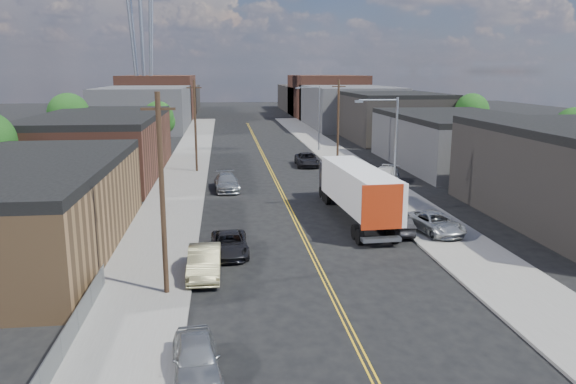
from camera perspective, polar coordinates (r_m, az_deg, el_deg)
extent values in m
plane|color=black|center=(77.74, -2.70, 4.07)|extent=(260.00, 260.00, 0.00)
cube|color=gold|center=(62.96, -1.75, 2.17)|extent=(0.32, 120.00, 0.01)
cube|color=slate|center=(62.88, -10.42, 2.03)|extent=(5.00, 140.00, 0.15)
cube|color=slate|center=(64.44, 6.70, 2.39)|extent=(5.00, 140.00, 0.15)
cube|color=brown|center=(38.01, -26.08, -1.89)|extent=(12.00, 22.00, 5.00)
cube|color=black|center=(37.49, -26.48, 2.27)|extent=(12.00, 22.00, 0.60)
cube|color=#522C21|center=(62.62, -18.38, 4.28)|extent=(12.00, 26.00, 6.00)
cube|color=black|center=(62.29, -18.58, 7.28)|extent=(12.00, 26.00, 0.60)
cube|color=navy|center=(42.71, 22.08, 1.40)|extent=(0.30, 20.00, 0.80)
cube|color=#39383B|center=(68.92, 16.77, 4.84)|extent=(14.00, 24.00, 5.50)
cube|color=black|center=(68.63, 16.93, 7.36)|extent=(14.00, 24.00, 0.60)
cube|color=black|center=(93.16, 10.49, 7.39)|extent=(14.00, 22.00, 7.00)
cube|color=black|center=(92.94, 10.58, 9.72)|extent=(14.00, 22.00, 0.60)
cube|color=#39383B|center=(112.98, -14.26, 8.27)|extent=(16.00, 30.00, 8.00)
cube|color=#39383B|center=(114.81, 6.17, 8.63)|extent=(16.00, 30.00, 8.00)
cube|color=#522C21|center=(137.71, -12.94, 9.39)|extent=(16.00, 26.00, 10.00)
cube|color=#522C21|center=(139.22, 3.89, 9.69)|extent=(16.00, 26.00, 10.00)
cube|color=black|center=(157.66, -12.14, 9.19)|extent=(16.00, 40.00, 7.00)
cube|color=black|center=(158.98, 2.56, 9.46)|extent=(16.00, 40.00, 7.00)
cylinder|color=gray|center=(127.96, -14.56, 13.60)|extent=(0.80, 0.80, 30.00)
cylinder|color=gray|center=(126.47, -15.48, 13.58)|extent=(1.94, 1.94, 29.98)
cylinder|color=gray|center=(126.00, -13.85, 13.67)|extent=(1.94, 1.94, 29.98)
cylinder|color=gray|center=(129.95, -15.24, 13.54)|extent=(1.94, 1.94, 29.98)
cylinder|color=gray|center=(129.49, -13.66, 13.63)|extent=(1.94, 1.94, 29.98)
cylinder|color=gray|center=(44.30, 10.85, 3.62)|extent=(0.18, 0.18, 9.00)
cylinder|color=gray|center=(43.45, 9.17, 9.22)|extent=(3.00, 0.12, 0.12)
cube|color=gray|center=(43.08, 7.22, 9.12)|extent=(0.60, 0.25, 0.18)
cylinder|color=gray|center=(78.18, 3.18, 7.43)|extent=(0.18, 0.18, 9.00)
cylinder|color=gray|center=(77.71, 2.11, 10.59)|extent=(3.00, 0.12, 0.12)
cube|color=gray|center=(77.50, 0.99, 10.51)|extent=(0.60, 0.25, 0.18)
cylinder|color=black|center=(27.60, -12.65, -0.50)|extent=(0.26, 0.26, 10.00)
cube|color=black|center=(27.01, -13.07, 8.22)|extent=(1.60, 0.12, 0.12)
cylinder|color=black|center=(62.14, -9.39, 6.53)|extent=(0.26, 0.26, 10.00)
cube|color=black|center=(61.89, -9.52, 10.41)|extent=(1.60, 0.12, 0.12)
cylinder|color=black|center=(66.43, 5.11, 7.00)|extent=(0.26, 0.26, 10.00)
cube|color=black|center=(66.19, 5.18, 10.62)|extent=(1.60, 0.12, 0.12)
cube|color=slate|center=(23.61, -22.05, -14.68)|extent=(0.02, 16.00, 1.20)
cube|color=slate|center=(23.35, -22.17, -13.36)|extent=(0.05, 16.00, 0.05)
cylinder|color=black|center=(74.71, -21.19, 4.68)|extent=(0.36, 0.36, 4.50)
sphere|color=#15390F|center=(74.38, -21.40, 7.42)|extent=(5.04, 5.04, 5.04)
sphere|color=#15390F|center=(74.59, -20.84, 6.78)|extent=(3.96, 3.96, 3.96)
sphere|color=#15390F|center=(74.17, -21.82, 6.89)|extent=(3.60, 3.60, 3.60)
cylinder|color=black|center=(79.79, -12.94, 5.34)|extent=(0.36, 0.36, 3.75)
sphere|color=#15390F|center=(79.51, -13.04, 7.49)|extent=(4.20, 4.20, 4.20)
sphere|color=#15390F|center=(79.80, -12.56, 6.99)|extent=(3.30, 3.30, 3.30)
sphere|color=#15390F|center=(79.21, -13.42, 7.07)|extent=(3.00, 3.00, 3.00)
cylinder|color=black|center=(64.08, 26.85, 2.85)|extent=(0.36, 0.36, 4.00)
sphere|color=#15390F|center=(63.72, 27.13, 5.68)|extent=(4.48, 4.48, 4.48)
sphere|color=#15390F|center=(63.16, 26.90, 5.15)|extent=(3.20, 3.20, 3.20)
cylinder|color=black|center=(84.94, 18.02, 5.62)|extent=(0.36, 0.36, 4.25)
sphere|color=#15390F|center=(84.65, 18.17, 7.91)|extent=(4.76, 4.76, 4.76)
sphere|color=#15390F|center=(85.23, 18.42, 7.34)|extent=(3.74, 3.74, 3.74)
sphere|color=#15390F|center=(84.12, 17.95, 7.49)|extent=(3.40, 3.40, 3.40)
cube|color=silver|center=(41.10, 7.21, 0.46)|extent=(3.35, 12.34, 2.85)
cube|color=#98250B|center=(35.35, 9.55, -1.53)|extent=(2.67, 0.27, 2.87)
cube|color=gray|center=(35.90, 9.43, -4.77)|extent=(2.54, 0.74, 0.25)
cube|color=black|center=(48.51, 5.08, 1.01)|extent=(2.73, 3.40, 3.15)
cylinder|color=black|center=(37.20, 8.84, -4.23)|extent=(2.70, 1.17, 1.02)
cylinder|color=black|center=(48.73, 5.05, -0.22)|extent=(2.60, 1.16, 1.02)
imported|color=gray|center=(21.56, -9.33, -16.23)|extent=(2.12, 4.35, 1.43)
imported|color=tan|center=(30.92, -8.49, -7.05)|extent=(1.75, 4.91, 1.61)
imported|color=black|center=(34.35, -5.97, -5.26)|extent=(2.33, 4.84, 1.33)
imported|color=gray|center=(52.73, -6.25, 1.00)|extent=(2.51, 5.45, 1.54)
imported|color=black|center=(39.17, 10.92, -3.16)|extent=(1.60, 4.35, 1.42)
imported|color=#A2A5A7|center=(39.41, 14.69, -3.04)|extent=(3.32, 5.41, 1.40)
imported|color=#AEAEAE|center=(55.96, 9.74, 1.69)|extent=(4.62, 5.61, 1.53)
imported|color=black|center=(56.90, 8.92, 1.85)|extent=(1.89, 4.34, 1.46)
imported|color=black|center=(65.98, 1.95, 3.31)|extent=(2.76, 5.65, 1.55)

